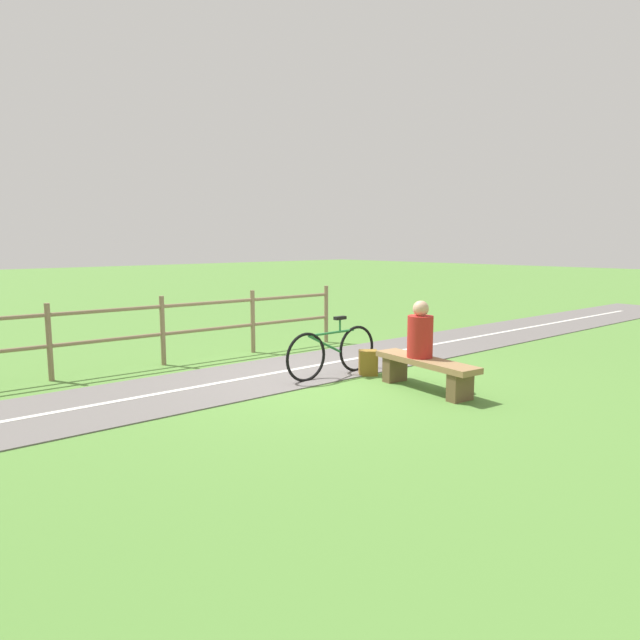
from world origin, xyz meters
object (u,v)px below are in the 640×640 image
bench (426,369)px  person_seated (420,333)px  backpack (368,363)px  bicycle (332,352)px

bench → person_seated: size_ratio=2.16×
bench → person_seated: person_seated is taller
bench → backpack: size_ratio=4.41×
person_seated → backpack: 1.18m
bench → backpack: 1.15m
bench → person_seated: bearing=-0.0°
bicycle → backpack: bearing=148.7°
bench → bicycle: size_ratio=0.97×
bench → person_seated: (0.12, -0.02, 0.48)m
person_seated → bicycle: (1.32, 0.40, -0.40)m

